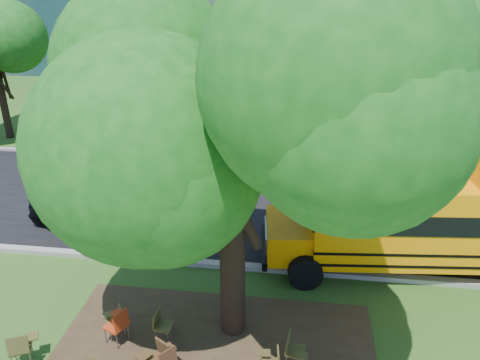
# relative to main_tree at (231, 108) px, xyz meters

# --- Properties ---
(ground) EXTENTS (160.00, 160.00, 0.00)m
(ground) POSITION_rel_main_tree_xyz_m (-1.31, -0.55, -5.26)
(ground) COLOR #224916
(ground) RESTS_ON ground
(dirt_patch) EXTENTS (7.00, 4.50, 0.03)m
(dirt_patch) POSITION_rel_main_tree_xyz_m (-0.31, -1.05, -5.24)
(dirt_patch) COLOR #382819
(dirt_patch) RESTS_ON ground
(asphalt_road) EXTENTS (80.00, 8.00, 0.04)m
(asphalt_road) POSITION_rel_main_tree_xyz_m (-1.31, 6.45, -5.24)
(asphalt_road) COLOR black
(asphalt_road) RESTS_ON ground
(kerb_near) EXTENTS (80.00, 0.25, 0.14)m
(kerb_near) POSITION_rel_main_tree_xyz_m (-1.31, 2.45, -5.19)
(kerb_near) COLOR gray
(kerb_near) RESTS_ON ground
(kerb_far) EXTENTS (80.00, 0.25, 0.14)m
(kerb_far) POSITION_rel_main_tree_xyz_m (-1.31, 10.55, -5.19)
(kerb_far) COLOR gray
(kerb_far) RESTS_ON ground
(bg_tree_2) EXTENTS (4.80, 4.80, 6.62)m
(bg_tree_2) POSITION_rel_main_tree_xyz_m (-6.31, 15.45, -1.04)
(bg_tree_2) COLOR black
(bg_tree_2) RESTS_ON ground
(bg_tree_3) EXTENTS (5.60, 5.60, 7.84)m
(bg_tree_3) POSITION_rel_main_tree_xyz_m (6.69, 13.45, -0.23)
(bg_tree_3) COLOR black
(bg_tree_3) RESTS_ON ground
(main_tree) EXTENTS (7.20, 7.20, 8.87)m
(main_tree) POSITION_rel_main_tree_xyz_m (0.00, 0.00, 0.00)
(main_tree) COLOR black
(main_tree) RESTS_ON ground
(chair_0) EXTENTS (0.60, 0.71, 0.89)m
(chair_0) POSITION_rel_main_tree_xyz_m (-4.17, -1.72, -4.71)
(chair_0) COLOR #4B4920
(chair_0) RESTS_ON ground
(chair_3) EXTENTS (0.75, 0.59, 0.89)m
(chair_3) POSITION_rel_main_tree_xyz_m (-1.27, -1.63, -4.71)
(chair_3) COLOR #4A321A
(chair_3) RESTS_ON ground
(chair_8) EXTENTS (0.57, 0.73, 0.90)m
(chair_8) POSITION_rel_main_tree_xyz_m (-2.44, -0.77, -4.70)
(chair_8) COLOR #B83713
(chair_8) RESTS_ON ground
(chair_9) EXTENTS (0.64, 0.52, 0.78)m
(chair_9) POSITION_rel_main_tree_xyz_m (-2.55, -0.57, -4.78)
(chair_9) COLOR brown
(chair_9) RESTS_ON ground
(chair_10) EXTENTS (0.46, 0.56, 0.77)m
(chair_10) POSITION_rel_main_tree_xyz_m (-1.52, -0.59, -4.78)
(chair_10) COLOR #4F4B22
(chair_10) RESTS_ON ground
(chair_11) EXTENTS (0.57, 0.72, 0.84)m
(chair_11) POSITION_rel_main_tree_xyz_m (-1.11, -1.64, -4.74)
(chair_11) COLOR #4D2F1B
(chair_11) RESTS_ON ground
(chair_12) EXTENTS (0.49, 0.58, 0.84)m
(chair_12) POSITION_rel_main_tree_xyz_m (1.41, -1.00, -4.74)
(chair_12) COLOR #4A4820
(chair_12) RESTS_ON ground
(black_car) EXTENTS (4.17, 1.90, 1.39)m
(black_car) POSITION_rel_main_tree_xyz_m (-5.20, 4.36, -4.56)
(black_car) COLOR black
(black_car) RESTS_ON ground
(bg_car_red) EXTENTS (5.40, 3.46, 1.39)m
(bg_car_red) POSITION_rel_main_tree_xyz_m (-7.15, 10.17, -4.56)
(bg_car_red) COLOR #56190E
(bg_car_red) RESTS_ON ground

